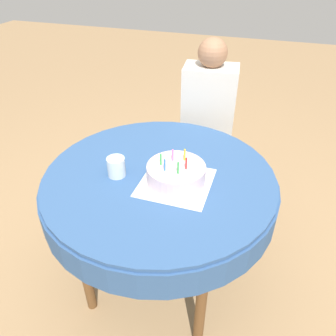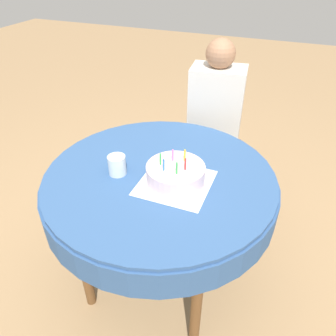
{
  "view_description": "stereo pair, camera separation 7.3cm",
  "coord_description": "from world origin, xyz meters",
  "px_view_note": "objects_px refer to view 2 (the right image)",
  "views": [
    {
      "loc": [
        0.42,
        -1.16,
        1.65
      ],
      "look_at": [
        0.05,
        -0.01,
        0.81
      ],
      "focal_mm": 35.0,
      "sensor_mm": 36.0,
      "label": 1
    },
    {
      "loc": [
        0.49,
        -1.13,
        1.65
      ],
      "look_at": [
        0.05,
        -0.01,
        0.81
      ],
      "focal_mm": 35.0,
      "sensor_mm": 36.0,
      "label": 2
    }
  ],
  "objects_px": {
    "chair": "(214,138)",
    "person": "(215,118)",
    "drinking_glass": "(117,165)",
    "birthday_cake": "(176,175)"
  },
  "relations": [
    {
      "from": "chair",
      "to": "drinking_glass",
      "type": "relative_size",
      "value": 10.39
    },
    {
      "from": "chair",
      "to": "person",
      "type": "relative_size",
      "value": 0.8
    },
    {
      "from": "chair",
      "to": "person",
      "type": "distance_m",
      "value": 0.22
    },
    {
      "from": "chair",
      "to": "person",
      "type": "xyz_separation_m",
      "value": [
        0.01,
        -0.09,
        0.2
      ]
    },
    {
      "from": "chair",
      "to": "birthday_cake",
      "type": "height_order",
      "value": "chair"
    },
    {
      "from": "chair",
      "to": "person",
      "type": "height_order",
      "value": "person"
    },
    {
      "from": "person",
      "to": "birthday_cake",
      "type": "bearing_deg",
      "value": -95.03
    },
    {
      "from": "person",
      "to": "drinking_glass",
      "type": "height_order",
      "value": "person"
    },
    {
      "from": "chair",
      "to": "drinking_glass",
      "type": "height_order",
      "value": "chair"
    },
    {
      "from": "person",
      "to": "chair",
      "type": "bearing_deg",
      "value": 90.0
    }
  ]
}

